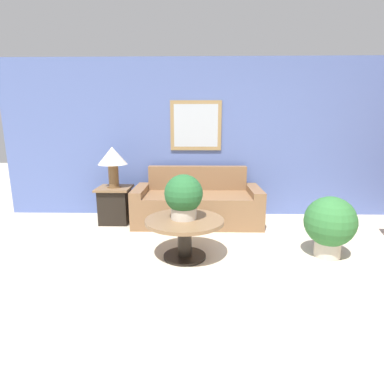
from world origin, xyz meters
The scene contains 8 objects.
ground_plane centered at (0.00, 0.00, 0.00)m, with size 20.00×20.00×0.00m, color beige.
wall_back centered at (-0.01, 2.84, 1.30)m, with size 7.89×0.09×2.60m.
couch_main centered at (-0.66, 2.33, 0.30)m, with size 1.98×0.86×0.87m.
coffee_table centered at (-0.80, 1.01, 0.34)m, with size 0.91×0.91×0.47m.
side_table centered at (-1.97, 2.32, 0.29)m, with size 0.52×0.52×0.58m.
table_lamp centered at (-1.97, 2.32, 1.03)m, with size 0.45×0.45×0.63m.
potted_plant_on_table centered at (-0.81, 1.04, 0.74)m, with size 0.44×0.44×0.52m.
potted_plant_floor centered at (0.90, 1.07, 0.41)m, with size 0.59×0.59×0.73m.
Camera 1 is at (-0.64, -2.28, 1.52)m, focal length 28.00 mm.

